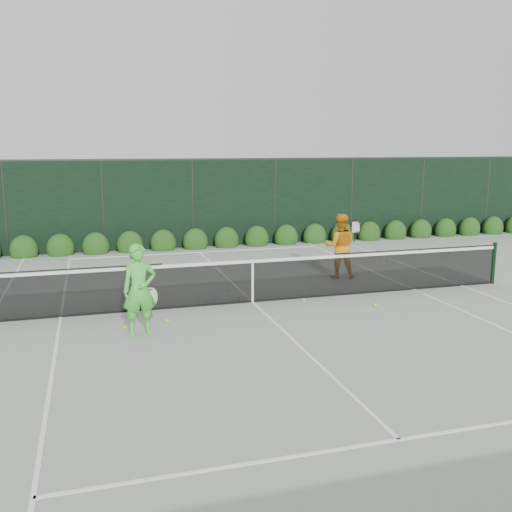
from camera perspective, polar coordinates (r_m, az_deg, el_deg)
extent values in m
plane|color=gray|center=(12.91, -0.35, -4.65)|extent=(80.00, 80.00, 0.00)
cylinder|color=black|center=(15.74, 22.66, -0.66)|extent=(0.10, 0.10, 1.07)
cube|color=black|center=(12.34, -19.49, -3.58)|extent=(4.40, 0.01, 1.02)
cube|color=black|center=(12.79, -0.35, -2.57)|extent=(4.00, 0.01, 0.96)
cube|color=black|center=(14.48, 15.85, -1.28)|extent=(4.40, 0.01, 1.02)
cube|color=white|center=(12.69, -0.35, -0.54)|extent=(12.80, 0.03, 0.07)
cube|color=black|center=(12.90, -0.35, -4.56)|extent=(12.80, 0.02, 0.04)
cube|color=white|center=(12.79, -0.35, -2.67)|extent=(0.05, 0.03, 0.91)
imported|color=#49D03D|center=(10.75, -11.58, -3.34)|extent=(0.66, 0.46, 1.72)
torus|color=beige|center=(10.91, -10.54, -4.08)|extent=(0.30, 0.11, 0.30)
cylinder|color=black|center=(10.97, -10.49, -5.29)|extent=(0.10, 0.03, 0.30)
imported|color=orange|center=(15.27, 8.39, 0.99)|extent=(1.01, 0.89, 1.72)
torus|color=black|center=(15.16, 9.96, 2.86)|extent=(0.27, 0.18, 0.30)
cylinder|color=black|center=(15.19, 9.94, 1.96)|extent=(0.10, 0.03, 0.30)
cube|color=white|center=(15.30, 19.84, -2.80)|extent=(0.06, 23.77, 0.01)
cube|color=white|center=(12.47, -18.95, -5.79)|extent=(0.06, 23.77, 0.01)
cube|color=white|center=(14.54, 15.46, -3.24)|extent=(0.06, 23.77, 0.01)
cube|color=white|center=(24.33, -8.07, 2.65)|extent=(11.03, 0.06, 0.01)
cube|color=white|center=(18.99, -5.66, 0.38)|extent=(8.23, 0.06, 0.01)
cube|color=white|center=(7.38, 14.10, -17.38)|extent=(8.23, 0.06, 0.01)
cube|color=white|center=(12.90, -0.35, -4.62)|extent=(0.06, 12.80, 0.01)
cube|color=black|center=(19.85, -6.33, 5.18)|extent=(32.00, 0.06, 3.00)
cube|color=#262826|center=(19.76, -6.43, 9.60)|extent=(32.00, 0.06, 0.06)
cylinder|color=#262826|center=(19.73, -23.81, 4.28)|extent=(0.08, 0.08, 3.00)
cylinder|color=#262826|center=(19.56, -15.05, 4.79)|extent=(0.08, 0.08, 3.00)
cylinder|color=#262826|center=(19.85, -6.33, 5.18)|extent=(0.08, 0.08, 3.00)
cylinder|color=#262826|center=(20.58, 1.95, 5.44)|extent=(0.08, 0.08, 3.00)
cylinder|color=#262826|center=(21.70, 9.54, 5.58)|extent=(0.08, 0.08, 3.00)
cylinder|color=#262826|center=(23.16, 16.27, 5.63)|extent=(0.08, 0.08, 3.00)
cylinder|color=#262826|center=(24.90, 22.14, 5.60)|extent=(0.08, 0.08, 3.00)
ellipsoid|color=#183D10|center=(19.49, -22.20, 0.57)|extent=(0.86, 0.65, 0.94)
ellipsoid|color=#183D10|center=(19.40, -18.97, 0.75)|extent=(0.86, 0.65, 0.94)
ellipsoid|color=#183D10|center=(19.38, -15.72, 0.92)|extent=(0.86, 0.65, 0.94)
ellipsoid|color=#183D10|center=(19.41, -12.48, 1.09)|extent=(0.86, 0.65, 0.94)
ellipsoid|color=#183D10|center=(19.51, -9.26, 1.26)|extent=(0.86, 0.65, 0.94)
ellipsoid|color=#183D10|center=(19.67, -6.08, 1.42)|extent=(0.86, 0.65, 0.94)
ellipsoid|color=#183D10|center=(19.89, -2.96, 1.57)|extent=(0.86, 0.65, 0.94)
ellipsoid|color=#183D10|center=(20.17, 0.08, 1.71)|extent=(0.86, 0.65, 0.94)
ellipsoid|color=#183D10|center=(20.51, 3.03, 1.85)|extent=(0.86, 0.65, 0.94)
ellipsoid|color=#183D10|center=(20.89, 5.88, 1.98)|extent=(0.86, 0.65, 0.94)
ellipsoid|color=#183D10|center=(21.33, 8.63, 2.09)|extent=(0.86, 0.65, 0.94)
ellipsoid|color=#183D10|center=(21.81, 11.25, 2.20)|extent=(0.86, 0.65, 0.94)
ellipsoid|color=#183D10|center=(22.34, 13.76, 2.30)|extent=(0.86, 0.65, 0.94)
ellipsoid|color=#183D10|center=(22.90, 16.15, 2.39)|extent=(0.86, 0.65, 0.94)
ellipsoid|color=#183D10|center=(23.51, 18.42, 2.47)|extent=(0.86, 0.65, 0.94)
ellipsoid|color=#183D10|center=(24.15, 20.57, 2.54)|extent=(0.86, 0.65, 0.94)
ellipsoid|color=#183D10|center=(24.82, 22.61, 2.61)|extent=(0.86, 0.65, 0.94)
sphere|color=#C7E833|center=(12.84, 11.85, -4.81)|extent=(0.07, 0.07, 0.07)
sphere|color=#C7E833|center=(11.61, -8.82, -6.40)|extent=(0.07, 0.07, 0.07)
sphere|color=#C7E833|center=(12.54, -12.89, -5.23)|extent=(0.07, 0.07, 0.07)
sphere|color=#C7E833|center=(13.10, -1.73, -4.26)|extent=(0.07, 0.07, 0.07)
sphere|color=#C7E833|center=(13.03, 4.81, -4.38)|extent=(0.07, 0.07, 0.07)
sphere|color=#C7E833|center=(11.33, -12.96, -6.98)|extent=(0.07, 0.07, 0.07)
sphere|color=#C7E833|center=(13.89, -2.75, -3.39)|extent=(0.07, 0.07, 0.07)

